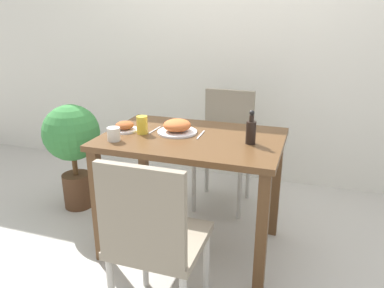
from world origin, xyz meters
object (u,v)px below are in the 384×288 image
object	(u,v)px
potted_plant_left	(72,141)
drink_cup	(114,134)
food_plate	(177,127)
juice_glass	(142,125)
chair_near	(153,236)
sauce_bottle	(251,131)
chair_far	(225,141)
side_plate	(125,127)

from	to	relation	value
potted_plant_left	drink_cup	bearing A→B (deg)	-35.17
food_plate	juice_glass	bearing A→B (deg)	-157.75
drink_cup	chair_near	bearing A→B (deg)	-46.84
sauce_bottle	potted_plant_left	bearing A→B (deg)	170.02
chair_far	food_plate	world-z (taller)	chair_far
sauce_bottle	chair_near	bearing A→B (deg)	-113.80
side_plate	juice_glass	distance (m)	0.14
drink_cup	potted_plant_left	distance (m)	0.82
chair_far	drink_cup	xyz separation A→B (m)	(-0.46, -0.93, 0.29)
chair_near	drink_cup	bearing A→B (deg)	-46.84
chair_far	drink_cup	world-z (taller)	chair_far
chair_near	sauce_bottle	xyz separation A→B (m)	(0.31, 0.70, 0.33)
sauce_bottle	potted_plant_left	size ratio (longest dim) A/B	0.23
food_plate	juice_glass	distance (m)	0.22
juice_glass	sauce_bottle	xyz separation A→B (m)	(0.67, 0.02, 0.02)
chair_near	chair_far	size ratio (longest dim) A/B	1.00
food_plate	drink_cup	xyz separation A→B (m)	(-0.30, -0.26, 0.00)
chair_far	side_plate	xyz separation A→B (m)	(-0.49, -0.73, 0.28)
juice_glass	sauce_bottle	world-z (taller)	sauce_bottle
food_plate	sauce_bottle	distance (m)	0.48
chair_far	sauce_bottle	distance (m)	0.86
chair_far	side_plate	distance (m)	0.93
chair_near	side_plate	bearing A→B (deg)	-54.21
chair_near	chair_far	world-z (taller)	same
chair_near	juice_glass	world-z (taller)	chair_near
chair_near	drink_cup	size ratio (longest dim) A/B	11.49
sauce_bottle	juice_glass	bearing A→B (deg)	-178.01
chair_near	food_plate	distance (m)	0.83
side_plate	drink_cup	distance (m)	0.20
chair_far	chair_near	bearing A→B (deg)	-89.62
sauce_bottle	potted_plant_left	distance (m)	1.46
chair_near	food_plate	world-z (taller)	chair_near
drink_cup	juice_glass	bearing A→B (deg)	60.99
chair_near	chair_far	bearing A→B (deg)	-89.62
chair_far	food_plate	xyz separation A→B (m)	(-0.16, -0.67, 0.29)
chair_near	food_plate	size ratio (longest dim) A/B	3.66
juice_glass	side_plate	bearing A→B (deg)	173.17
chair_far	food_plate	size ratio (longest dim) A/B	3.66
drink_cup	juice_glass	size ratio (longest dim) A/B	0.71
chair_near	sauce_bottle	bearing A→B (deg)	-113.80
chair_far	juice_glass	size ratio (longest dim) A/B	8.20
drink_cup	juice_glass	world-z (taller)	juice_glass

